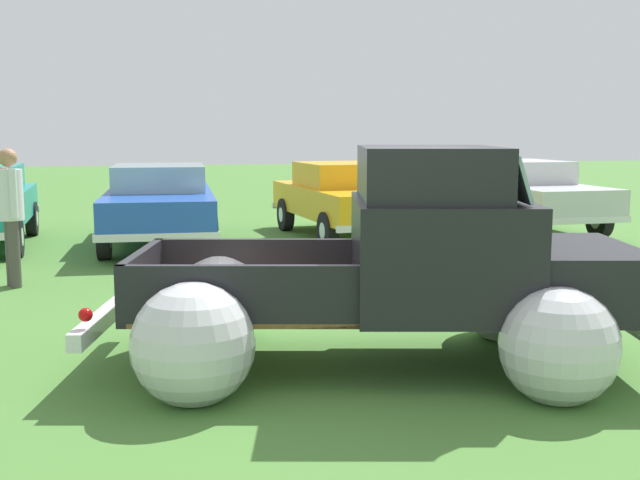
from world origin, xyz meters
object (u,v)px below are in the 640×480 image
vintage_pickup_truck (408,280)px  spectator_0 (479,197)px  spectator_2 (494,218)px  show_car_3 (523,192)px  show_car_2 (346,197)px  show_car_1 (160,201)px  spectator_1 (10,208)px  lane_cone_0 (550,272)px

vintage_pickup_truck → spectator_0: vintage_pickup_truck is taller
vintage_pickup_truck → spectator_2: 3.63m
vintage_pickup_truck → spectator_2: (2.18, 2.89, 0.18)m
spectator_2 → show_car_3: bearing=-40.9°
show_car_2 → spectator_0: size_ratio=2.61×
vintage_pickup_truck → show_car_2: size_ratio=1.10×
show_car_1 → spectator_1: (-1.99, -3.48, 0.26)m
spectator_0 → show_car_2: bearing=-80.2°
show_car_3 → spectator_1: bearing=-69.2°
show_car_2 → spectator_0: bearing=25.4°
spectator_1 → lane_cone_0: (6.58, -2.18, -0.74)m
show_car_1 → show_car_3: same height
show_car_2 → spectator_2: (0.59, -5.21, 0.15)m
show_car_1 → show_car_2: size_ratio=1.07×
show_car_2 → lane_cone_0: show_car_2 is taller
show_car_3 → show_car_2: bearing=-88.2°
show_car_1 → show_car_2: (3.52, 0.18, -0.00)m
show_car_1 → show_car_2: bearing=95.4°
vintage_pickup_truck → show_car_1: size_ratio=1.04×
show_car_1 → lane_cone_0: (4.59, -5.66, -0.47)m
spectator_0 → spectator_1: spectator_1 is taller
show_car_2 → lane_cone_0: bearing=5.4°
vintage_pickup_truck → show_car_1: bearing=116.7°
spectator_1 → spectator_2: spectator_1 is taller
show_car_3 → spectator_2: spectator_2 is taller
spectator_0 → spectator_2: size_ratio=1.04×
spectator_0 → spectator_2: 2.74m
vintage_pickup_truck → spectator_1: size_ratio=2.70×
spectator_1 → vintage_pickup_truck: bearing=-69.7°
show_car_2 → show_car_3: same height
vintage_pickup_truck → show_car_2: bearing=91.9°
spectator_1 → lane_cone_0: 6.97m
show_car_2 → show_car_1: bearing=-92.1°
show_car_2 → spectator_0: 3.06m
vintage_pickup_truck → show_car_3: vintage_pickup_truck is taller
vintage_pickup_truck → spectator_0: bearing=73.1°
show_car_3 → lane_cone_0: (-2.77, -6.08, -0.47)m
spectator_1 → show_car_2: bearing=12.5°
vintage_pickup_truck → lane_cone_0: size_ratio=7.82×
vintage_pickup_truck → show_car_2: 8.26m
show_car_1 → show_car_3: 7.37m
vintage_pickup_truck → spectator_0: 6.30m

